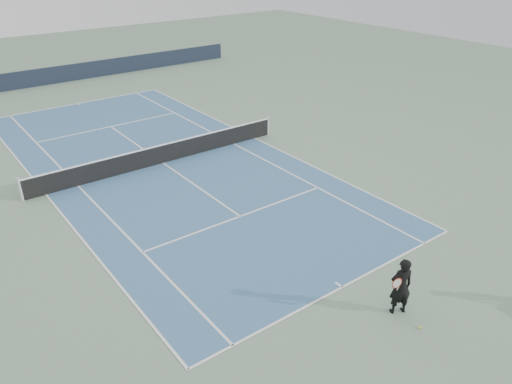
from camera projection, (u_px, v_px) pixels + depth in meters
ground at (163, 163)px, 23.90m from camera, size 80.00×80.00×0.00m
court_surface at (163, 163)px, 23.89m from camera, size 10.97×23.77×0.01m
tennis_net at (162, 153)px, 23.67m from camera, size 12.90×0.10×1.07m
windscreen_far at (48, 76)px, 36.34m from camera, size 30.00×0.25×1.20m
tennis_player at (401, 286)px, 14.05m from camera, size 0.86×0.73×1.82m
tennis_ball at (420, 327)px, 13.81m from camera, size 0.07×0.07×0.07m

